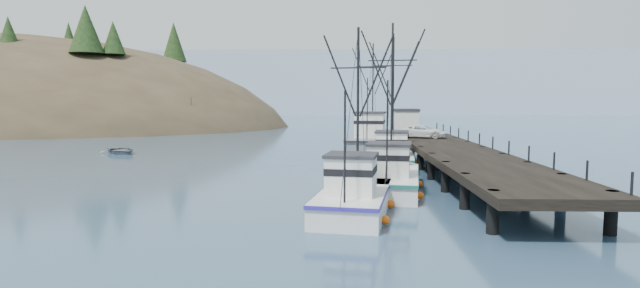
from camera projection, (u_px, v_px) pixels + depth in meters
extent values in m
plane|color=#2D4865|center=(256.00, 211.00, 26.86)|extent=(400.00, 400.00, 0.00)
cube|color=black|center=(451.00, 150.00, 42.10)|extent=(6.00, 44.00, 0.50)
cylinder|color=black|center=(493.00, 212.00, 22.36)|extent=(0.56, 0.56, 2.00)
cylinder|color=black|center=(611.00, 213.00, 22.17)|extent=(0.56, 0.56, 2.00)
cylinder|color=black|center=(465.00, 191.00, 27.34)|extent=(0.56, 0.56, 2.00)
cylinder|color=black|center=(561.00, 192.00, 27.14)|extent=(0.56, 0.56, 2.00)
cylinder|color=black|center=(445.00, 177.00, 32.31)|extent=(0.56, 0.56, 2.00)
cylinder|color=black|center=(527.00, 177.00, 32.12)|extent=(0.56, 0.56, 2.00)
cylinder|color=black|center=(431.00, 166.00, 37.29)|extent=(0.56, 0.56, 2.00)
cylinder|color=black|center=(502.00, 167.00, 37.09)|extent=(0.56, 0.56, 2.00)
cylinder|color=black|center=(420.00, 158.00, 42.26)|extent=(0.56, 0.56, 2.00)
cylinder|color=black|center=(482.00, 159.00, 42.07)|extent=(0.56, 0.56, 2.00)
cylinder|color=black|center=(412.00, 152.00, 47.24)|extent=(0.56, 0.56, 2.00)
cylinder|color=black|center=(467.00, 152.00, 47.04)|extent=(0.56, 0.56, 2.00)
cylinder|color=black|center=(405.00, 147.00, 52.21)|extent=(0.56, 0.56, 2.00)
cylinder|color=black|center=(455.00, 147.00, 52.02)|extent=(0.56, 0.56, 2.00)
cylinder|color=black|center=(399.00, 142.00, 57.19)|extent=(0.56, 0.56, 2.00)
cylinder|color=black|center=(445.00, 143.00, 57.00)|extent=(0.56, 0.56, 2.00)
cylinder|color=black|center=(394.00, 139.00, 62.16)|extent=(0.56, 0.56, 2.00)
cylinder|color=black|center=(436.00, 139.00, 61.97)|extent=(0.56, 0.56, 2.00)
cube|color=beige|center=(86.00, 126.00, 83.87)|extent=(4.00, 5.00, 2.80)
cube|color=beige|center=(65.00, 125.00, 88.08)|extent=(4.00, 5.00, 2.80)
cube|color=beige|center=(125.00, 124.00, 89.69)|extent=(4.00, 5.00, 2.80)
cube|color=#9EB2C6|center=(353.00, 113.00, 195.64)|extent=(360.00, 40.00, 26.00)
cube|color=silver|center=(234.00, 112.00, 212.44)|extent=(180.00, 25.00, 18.00)
cube|color=silver|center=(110.00, 131.00, 86.73)|extent=(1.00, 3.50, 0.90)
cylinder|color=black|center=(109.00, 115.00, 86.46)|extent=(0.08, 0.08, 6.00)
cube|color=silver|center=(141.00, 130.00, 90.41)|extent=(1.00, 3.50, 0.90)
cylinder|color=black|center=(140.00, 114.00, 90.14)|extent=(0.08, 0.08, 6.00)
cube|color=silver|center=(122.00, 132.00, 84.76)|extent=(1.00, 3.50, 0.90)
cylinder|color=black|center=(122.00, 115.00, 84.49)|extent=(0.08, 0.08, 6.00)
cube|color=silver|center=(72.00, 131.00, 87.36)|extent=(1.00, 3.50, 0.90)
cylinder|color=black|center=(71.00, 115.00, 87.09)|extent=(0.08, 0.08, 6.00)
cube|color=silver|center=(121.00, 132.00, 85.55)|extent=(1.00, 3.50, 0.90)
cylinder|color=black|center=(121.00, 115.00, 85.28)|extent=(0.08, 0.08, 6.00)
cube|color=silver|center=(192.00, 132.00, 85.98)|extent=(1.00, 3.50, 0.90)
cylinder|color=black|center=(191.00, 115.00, 85.71)|extent=(0.08, 0.08, 6.00)
cube|color=silver|center=(167.00, 131.00, 88.09)|extent=(1.00, 3.50, 0.90)
cylinder|color=black|center=(166.00, 114.00, 87.82)|extent=(0.08, 0.08, 6.00)
cube|color=silver|center=(390.00, 185.00, 32.61)|extent=(4.99, 9.70, 1.60)
cube|color=silver|center=(393.00, 174.00, 37.13)|extent=(3.57, 3.57, 1.60)
cube|color=#175D54|center=(390.00, 174.00, 32.54)|extent=(5.10, 9.94, 0.18)
cube|color=silver|center=(389.00, 160.00, 31.29)|extent=(2.90, 2.97, 1.90)
cube|color=#26262B|center=(389.00, 144.00, 31.19)|extent=(3.15, 3.24, 0.16)
cylinder|color=black|center=(392.00, 97.00, 33.47)|extent=(0.14, 0.14, 9.80)
cylinder|color=black|center=(387.00, 131.00, 28.79)|extent=(0.10, 0.10, 5.88)
cube|color=silver|center=(354.00, 205.00, 26.37)|extent=(4.71, 8.77, 1.60)
cube|color=silver|center=(364.00, 191.00, 30.43)|extent=(3.31, 3.31, 1.60)
cube|color=#2E2197|center=(354.00, 192.00, 26.31)|extent=(4.82, 8.99, 0.18)
cube|color=silver|center=(351.00, 175.00, 25.17)|extent=(2.71, 2.71, 1.90)
cube|color=#26262B|center=(351.00, 155.00, 25.07)|extent=(2.95, 2.96, 0.16)
cylinder|color=black|center=(358.00, 108.00, 27.15)|extent=(0.14, 0.14, 8.64)
cylinder|color=black|center=(345.00, 147.00, 22.94)|extent=(0.10, 0.10, 5.18)
cube|color=silver|center=(392.00, 162.00, 43.94)|extent=(4.94, 10.06, 1.60)
cube|color=silver|center=(393.00, 156.00, 48.68)|extent=(3.69, 3.69, 1.60)
cube|color=#1A656B|center=(392.00, 154.00, 43.88)|extent=(5.05, 10.31, 0.18)
cube|color=silver|center=(392.00, 144.00, 42.57)|extent=(2.93, 3.04, 1.90)
cube|color=#26262B|center=(392.00, 132.00, 42.47)|extent=(3.19, 3.31, 0.16)
cylinder|color=black|center=(393.00, 94.00, 44.85)|extent=(0.14, 0.14, 10.32)
cylinder|color=black|center=(391.00, 120.00, 39.94)|extent=(0.10, 0.10, 6.19)
cube|color=slate|center=(371.00, 146.00, 55.80)|extent=(6.18, 13.08, 2.20)
cube|color=slate|center=(375.00, 141.00, 61.95)|extent=(4.32, 4.32, 2.20)
cube|color=black|center=(371.00, 137.00, 55.70)|extent=(6.31, 13.42, 0.18)
cube|color=silver|center=(370.00, 125.00, 54.00)|extent=(3.55, 3.96, 2.60)
cube|color=#26262B|center=(370.00, 112.00, 53.87)|extent=(3.85, 4.32, 0.16)
cylinder|color=black|center=(373.00, 89.00, 57.11)|extent=(0.14, 0.14, 10.43)
cylinder|color=black|center=(367.00, 109.00, 50.67)|extent=(0.10, 0.10, 6.26)
cube|color=silver|center=(405.00, 122.00, 59.93)|extent=(2.80, 3.00, 2.50)
cube|color=#26262B|center=(406.00, 110.00, 59.80)|extent=(3.00, 3.20, 0.30)
imported|color=white|center=(423.00, 131.00, 51.20)|extent=(5.18, 3.41, 1.32)
imported|color=slate|center=(121.00, 153.00, 54.88)|extent=(6.02, 6.07, 1.03)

